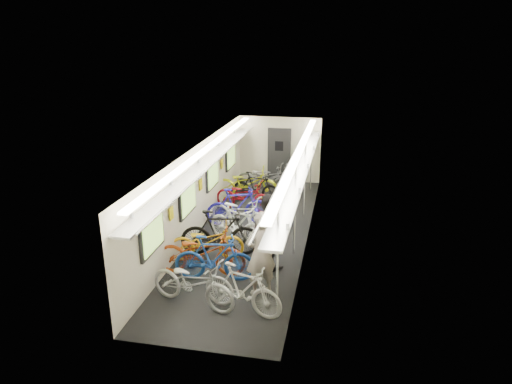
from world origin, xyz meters
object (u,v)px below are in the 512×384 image
at_px(passenger_near, 261,254).
at_px(backpack, 264,230).
at_px(passenger_mid, 268,230).
at_px(bicycle_1, 214,258).
at_px(bicycle_0, 193,283).

xyz_separation_m(passenger_near, backpack, (-0.01, 0.39, 0.36)).
distance_m(passenger_near, passenger_mid, 1.27).
distance_m(bicycle_1, backpack, 1.31).
bearing_deg(bicycle_0, bicycle_1, 8.05).
height_order(bicycle_0, passenger_near, passenger_near).
bearing_deg(bicycle_1, passenger_near, -114.32).
xyz_separation_m(bicycle_1, backpack, (1.08, 0.05, 0.75)).
bearing_deg(backpack, bicycle_0, -151.81).
relative_size(bicycle_0, passenger_near, 1.04).
height_order(bicycle_0, bicycle_1, bicycle_1).
height_order(passenger_near, backpack, passenger_near).
bearing_deg(passenger_mid, bicycle_1, 76.18).
distance_m(bicycle_0, passenger_near, 1.48).
bearing_deg(passenger_near, bicycle_1, -52.25).
distance_m(bicycle_1, passenger_near, 1.21).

